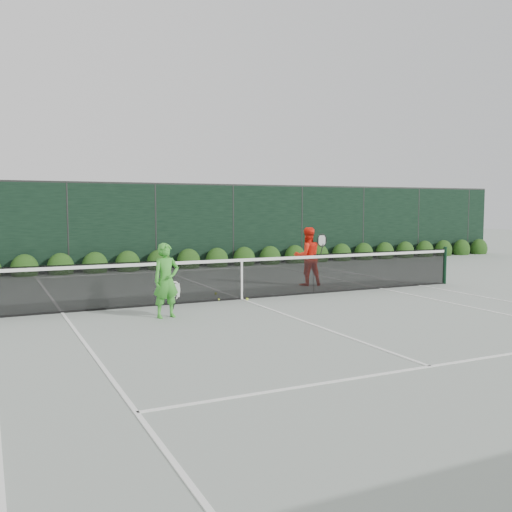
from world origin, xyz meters
name	(u,v)px	position (x,y,z in m)	size (l,w,h in m)	color
ground	(242,299)	(0.00, 0.00, 0.00)	(80.00, 80.00, 0.00)	gray
tennis_net	(241,277)	(-0.02, 0.00, 0.53)	(12.90, 0.10, 1.07)	black
player_woman	(166,281)	(-2.28, -1.39, 0.75)	(0.64, 0.43, 1.50)	green
player_man	(307,256)	(2.66, 1.41, 0.82)	(0.94, 0.72, 1.64)	#FF2A15
court_lines	(242,299)	(0.00, 0.00, 0.01)	(11.03, 23.83, 0.01)	white
windscreen_fence	(298,243)	(0.00, -2.71, 1.51)	(32.00, 21.07, 3.06)	black
hedge_row	(159,263)	(0.00, 7.15, 0.23)	(31.66, 0.65, 0.94)	#13350E
tennis_balls	(227,297)	(-0.29, 0.24, 0.03)	(0.70, 1.22, 0.07)	#BCD52F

